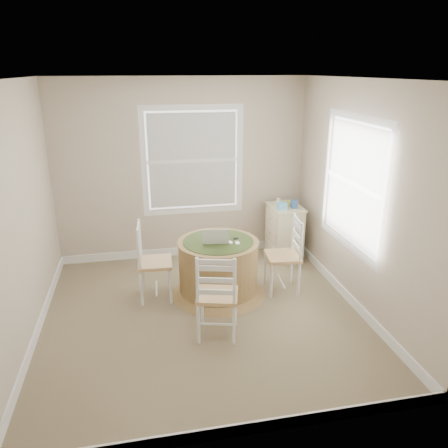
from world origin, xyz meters
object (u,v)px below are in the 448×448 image
object	(u,v)px
chair_left	(155,262)
chair_right	(283,256)
round_table	(218,265)
laptop	(216,240)
corner_chest	(284,232)
chair_near	(217,295)

from	to	relation	value
chair_left	chair_right	bearing A→B (deg)	-91.76
round_table	chair_right	world-z (taller)	chair_right
round_table	chair_left	size ratio (longest dim) A/B	1.24
round_table	laptop	distance (m)	0.35
chair_left	corner_chest	world-z (taller)	chair_left
round_table	laptop	xyz separation A→B (m)	(-0.03, -0.02, 0.35)
chair_near	chair_right	xyz separation A→B (m)	(0.99, 0.82, 0.00)
chair_left	corner_chest	distance (m)	2.13
laptop	corner_chest	bearing A→B (deg)	-133.09
chair_near	corner_chest	distance (m)	2.26
laptop	round_table	bearing A→B (deg)	-140.87
round_table	chair_left	bearing A→B (deg)	-179.49
chair_left	corner_chest	xyz separation A→B (m)	(1.94, 0.87, -0.07)
corner_chest	chair_left	bearing A→B (deg)	-156.56
chair_right	chair_near	bearing A→B (deg)	-45.31
chair_right	laptop	bearing A→B (deg)	-88.43
chair_left	chair_near	xyz separation A→B (m)	(0.59, -0.95, 0.00)
chair_left	chair_right	size ratio (longest dim) A/B	1.00
laptop	chair_near	bearing A→B (deg)	89.37
round_table	chair_left	distance (m)	0.78
chair_right	corner_chest	size ratio (longest dim) A/B	1.18
chair_left	chair_right	distance (m)	1.58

